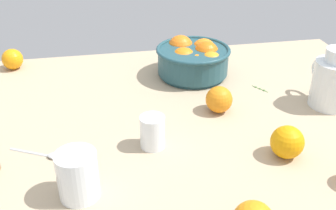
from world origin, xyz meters
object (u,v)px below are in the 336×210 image
juice_pitcher (333,84)px  second_glass (153,134)px  juice_glass (78,177)px  loose_orange_1 (287,142)px  loose_orange_4 (12,59)px  spoon (44,154)px  fruit_bowl (193,59)px  loose_orange_2 (219,99)px

juice_pitcher → second_glass: 53.04cm
juice_glass → loose_orange_1: bearing=5.8°
juice_pitcher → juice_glass: (-68.83, -24.72, -2.01)cm
juice_pitcher → loose_orange_1: size_ratio=2.32×
loose_orange_4 → juice_glass: bearing=-71.7°
second_glass → spoon: (-25.27, 0.83, -3.00)cm
fruit_bowl → loose_orange_4: size_ratio=3.43×
loose_orange_2 → spoon: 47.17cm
second_glass → loose_orange_1: size_ratio=1.05×
spoon → second_glass: bearing=-1.9°
juice_pitcher → juice_glass: bearing=-160.2°
fruit_bowl → loose_orange_4: 60.06cm
fruit_bowl → loose_orange_4: bearing=164.7°
fruit_bowl → second_glass: bearing=-116.7°
juice_pitcher → spoon: 78.00cm
loose_orange_4 → spoon: size_ratio=0.55×
juice_glass → spoon: (-8.32, 14.96, -4.10)cm
second_glass → loose_orange_1: 30.83cm
loose_orange_1 → loose_orange_4: 92.75cm
loose_orange_2 → spoon: bearing=-165.0°
loose_orange_1 → spoon: loose_orange_1 is taller
spoon → loose_orange_2: bearing=15.0°
loose_orange_4 → loose_orange_1: bearing=-42.4°
loose_orange_1 → spoon: 55.68cm
loose_orange_1 → second_glass: bearing=162.1°
loose_orange_4 → second_glass: bearing=-53.6°
juice_pitcher → second_glass: (-51.88, -10.58, -3.11)cm
juice_pitcher → loose_orange_1: 30.28cm
fruit_bowl → juice_pitcher: size_ratio=1.34×
loose_orange_1 → loose_orange_4: bearing=137.6°
loose_orange_2 → loose_orange_4: size_ratio=1.07×
loose_orange_4 → spoon: 54.15cm
fruit_bowl → juice_glass: 62.59cm
second_glass → loose_orange_1: (29.35, -9.45, 0.38)cm
juice_glass → spoon: 17.60cm
second_glass → loose_orange_4: size_ratio=1.17×
second_glass → fruit_bowl: bearing=63.3°
juice_pitcher → loose_orange_2: (-31.69, 2.41, -2.89)cm
second_glass → loose_orange_2: 24.01cm
loose_orange_1 → spoon: bearing=169.3°
second_glass → loose_orange_1: bearing=-17.9°
fruit_bowl → juice_glass: size_ratio=2.34×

